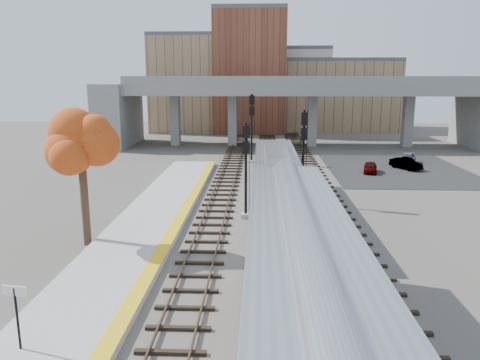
% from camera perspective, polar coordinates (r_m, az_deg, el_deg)
% --- Properties ---
extents(ground, '(160.00, 160.00, 0.00)m').
position_cam_1_polar(ground, '(22.05, 2.78, -12.58)').
color(ground, '#47423D').
rests_on(ground, ground).
extents(platform, '(4.50, 60.00, 0.35)m').
position_cam_1_polar(platform, '(23.08, -15.91, -11.41)').
color(platform, '#9E9E99').
rests_on(platform, ground).
extents(yellow_strip, '(0.70, 60.00, 0.01)m').
position_cam_1_polar(yellow_strip, '(22.50, -11.24, -11.30)').
color(yellow_strip, yellow).
rests_on(yellow_strip, platform).
extents(tracks, '(10.70, 95.00, 0.25)m').
position_cam_1_polar(tracks, '(33.80, 4.26, -3.50)').
color(tracks, black).
rests_on(tracks, ground).
extents(overpass, '(54.00, 12.00, 9.50)m').
position_cam_1_polar(overpass, '(65.29, 7.01, 9.22)').
color(overpass, slate).
rests_on(overpass, ground).
extents(buildings_far, '(43.00, 21.00, 20.60)m').
position_cam_1_polar(buildings_far, '(86.59, 3.46, 11.41)').
color(buildings_far, '#997A59').
rests_on(buildings_far, ground).
extents(parking_lot, '(14.00, 18.00, 0.04)m').
position_cam_1_polar(parking_lot, '(50.90, 18.58, 1.22)').
color(parking_lot, black).
rests_on(parking_lot, ground).
extents(locomotive, '(3.02, 19.05, 4.10)m').
position_cam_1_polar(locomotive, '(32.45, 4.48, -0.16)').
color(locomotive, '#A8AAB2').
rests_on(locomotive, ground).
extents(signal_mast_near, '(0.60, 0.64, 6.42)m').
position_cam_1_polar(signal_mast_near, '(31.02, 0.71, 0.77)').
color(signal_mast_near, '#9E9E99').
rests_on(signal_mast_near, ground).
extents(signal_mast_mid, '(0.60, 0.64, 7.02)m').
position_cam_1_polar(signal_mast_mid, '(34.66, 7.69, 2.59)').
color(signal_mast_mid, '#9E9E99').
rests_on(signal_mast_mid, ground).
extents(signal_mast_far, '(0.60, 0.64, 7.60)m').
position_cam_1_polar(signal_mast_far, '(51.61, 1.42, 6.33)').
color(signal_mast_far, '#9E9E99').
rests_on(signal_mast_far, ground).
extents(station_sign, '(0.90, 0.17, 2.27)m').
position_cam_1_polar(station_sign, '(17.61, -25.66, -13.49)').
color(station_sign, black).
rests_on(station_sign, platform).
extents(tree, '(3.60, 3.60, 7.76)m').
position_cam_1_polar(tree, '(26.95, -18.87, 4.15)').
color(tree, '#382619').
rests_on(tree, ground).
extents(car_a, '(1.94, 3.35, 1.07)m').
position_cam_1_polar(car_a, '(48.29, 15.61, 1.50)').
color(car_a, '#99999E').
rests_on(car_a, parking_lot).
extents(car_b, '(2.85, 3.73, 1.18)m').
position_cam_1_polar(car_b, '(51.22, 19.56, 1.91)').
color(car_b, '#99999E').
rests_on(car_b, parking_lot).
extents(car_c, '(2.88, 4.08, 1.10)m').
position_cam_1_polar(car_c, '(54.51, 19.73, 2.44)').
color(car_c, '#99999E').
rests_on(car_c, parking_lot).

